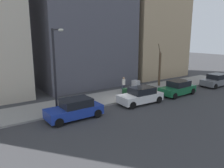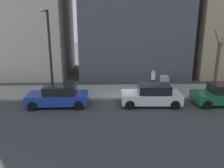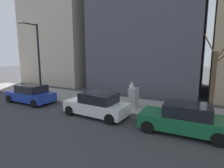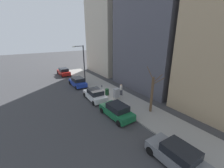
% 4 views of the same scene
% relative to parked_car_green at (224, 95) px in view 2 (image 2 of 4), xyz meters
% --- Properties ---
extents(ground_plane, '(120.00, 120.00, 0.00)m').
position_rel_parked_car_green_xyz_m(ground_plane, '(1.18, 5.86, -0.74)').
color(ground_plane, '#38383A').
extents(sidewalk, '(4.00, 36.00, 0.15)m').
position_rel_parked_car_green_xyz_m(sidewalk, '(3.18, 5.86, -0.66)').
color(sidewalk, gray).
rests_on(sidewalk, ground).
extents(parked_car_green, '(2.07, 4.27, 1.52)m').
position_rel_parked_car_green_xyz_m(parked_car_green, '(0.00, 0.00, 0.00)').
color(parked_car_green, '#196038').
rests_on(parked_car_green, ground).
extents(parked_car_white, '(2.06, 4.27, 1.52)m').
position_rel_parked_car_green_xyz_m(parked_car_white, '(0.02, 5.25, 0.00)').
color(parked_car_white, white).
rests_on(parked_car_white, ground).
extents(parked_car_blue, '(1.94, 4.21, 1.52)m').
position_rel_parked_car_green_xyz_m(parked_car_blue, '(0.08, 11.87, 0.00)').
color(parked_car_blue, '#1E389E').
rests_on(parked_car_blue, ground).
extents(parking_meter, '(0.14, 0.10, 1.35)m').
position_rel_parked_car_green_xyz_m(parking_meter, '(1.63, 6.21, 0.24)').
color(parking_meter, slate).
rests_on(parking_meter, sidewalk).
extents(utility_box, '(0.83, 0.61, 1.43)m').
position_rel_parked_car_green_xyz_m(utility_box, '(2.48, 3.69, 0.11)').
color(utility_box, '#A8A399').
rests_on(utility_box, sidewalk).
extents(streetlamp, '(1.97, 0.32, 6.50)m').
position_rel_parked_car_green_xyz_m(streetlamp, '(1.46, 12.64, 3.28)').
color(streetlamp, black).
rests_on(streetlamp, sidewalk).
extents(bare_tree, '(1.16, 1.64, 5.09)m').
position_rel_parked_car_green_xyz_m(bare_tree, '(3.80, -1.25, 1.57)').
color(bare_tree, brown).
rests_on(bare_tree, sidewalk).
extents(trash_bin, '(0.56, 0.56, 0.90)m').
position_rel_parked_car_green_xyz_m(trash_bin, '(2.08, 5.52, -0.14)').
color(trash_bin, '#14381E').
rests_on(trash_bin, sidewalk).
extents(pedestrian_near_meter, '(0.36, 0.36, 1.66)m').
position_rel_parked_car_green_xyz_m(pedestrian_near_meter, '(3.70, 4.35, 0.35)').
color(pedestrian_near_meter, '#1E1E2D').
rests_on(pedestrian_near_meter, sidewalk).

